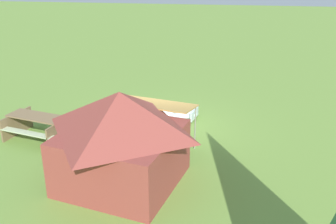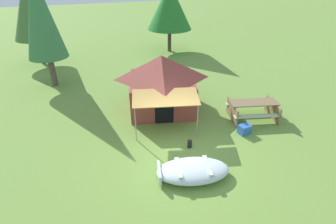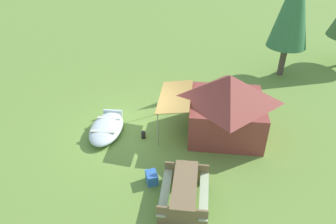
# 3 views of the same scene
# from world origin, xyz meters

# --- Properties ---
(ground_plane) EXTENTS (80.00, 80.00, 0.00)m
(ground_plane) POSITION_xyz_m (0.00, 0.00, 0.00)
(ground_plane) COLOR olive
(beached_rowboat) EXTENTS (2.49, 1.69, 0.44)m
(beached_rowboat) POSITION_xyz_m (0.02, -1.20, 0.23)
(beached_rowboat) COLOR silver
(beached_rowboat) RESTS_ON ground_plane
(canvas_cabin_tent) EXTENTS (3.55, 4.55, 2.48)m
(canvas_cabin_tent) POSITION_xyz_m (0.46, 3.41, 1.29)
(canvas_cabin_tent) COLOR brown
(canvas_cabin_tent) RESTS_ON ground_plane
(picnic_table) EXTENTS (2.24, 1.82, 0.79)m
(picnic_table) POSITION_xyz_m (3.84, 1.30, 0.49)
(picnic_table) COLOR olive
(picnic_table) RESTS_ON ground_plane
(cooler_box) EXTENTS (0.50, 0.41, 0.37)m
(cooler_box) POSITION_xyz_m (2.89, 0.38, 0.19)
(cooler_box) COLOR blue
(cooler_box) RESTS_ON ground_plane
(fuel_can) EXTENTS (0.20, 0.20, 0.28)m
(fuel_can) POSITION_xyz_m (0.52, 0.22, 0.14)
(fuel_can) COLOR black
(fuel_can) RESTS_ON ground_plane
(pine_tree_back_left) EXTENTS (2.61, 2.61, 5.32)m
(pine_tree_back_left) POSITION_xyz_m (-5.13, 11.81, 3.47)
(pine_tree_back_left) COLOR #4B3834
(pine_tree_back_left) RESTS_ON ground_plane
(pine_tree_back_right) EXTENTS (3.17, 3.17, 4.68)m
(pine_tree_back_right) POSITION_xyz_m (3.67, 11.82, 3.15)
(pine_tree_back_right) COLOR #473631
(pine_tree_back_right) RESTS_ON ground_plane
(pine_tree_far_center) EXTENTS (1.97, 1.97, 5.79)m
(pine_tree_far_center) POSITION_xyz_m (-4.28, 7.72, 3.66)
(pine_tree_far_center) COLOR brown
(pine_tree_far_center) RESTS_ON ground_plane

